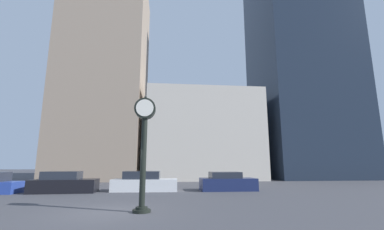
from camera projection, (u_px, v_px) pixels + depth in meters
ground_plane at (109, 212)px, 10.40m from camera, size 200.00×200.00×0.00m
building_tall_tower at (106, 76)px, 35.88m from camera, size 10.53×12.00×28.11m
building_storefront_row at (201, 137)px, 35.64m from camera, size 14.47×12.00×11.33m
building_glass_modern at (300, 62)px, 39.43m from camera, size 13.19×12.00×34.67m
street_clock at (144, 139)px, 10.86m from camera, size 0.90×0.73×4.84m
car_black at (64, 183)px, 17.67m from camera, size 4.34×2.09×1.44m
car_white at (144, 183)px, 18.68m from camera, size 4.75×1.95×1.42m
car_navy at (227, 182)px, 19.12m from camera, size 4.07×1.93×1.35m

